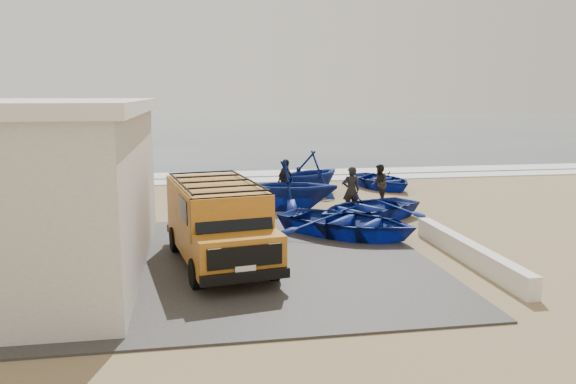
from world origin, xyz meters
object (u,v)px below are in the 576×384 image
parapet (468,252)px  fisherman_middle (379,184)px  boat_mid_left (290,186)px  fisherman_back (285,182)px  boat_near_left (347,222)px  boat_near_right (366,209)px  boat_far_left (309,173)px  boat_far_right (381,180)px  fisherman_front (351,190)px  van (218,220)px

parapet → fisherman_middle: bearing=87.9°
boat_mid_left → parapet: bearing=-141.3°
fisherman_back → boat_mid_left: bearing=-140.7°
boat_near_left → boat_near_right: boat_near_left is taller
boat_near_right → boat_far_left: boat_far_left is taller
parapet → fisherman_back: fisherman_back is taller
parapet → boat_near_left: size_ratio=1.33×
boat_far_right → fisherman_middle: 3.65m
boat_far_left → boat_far_right: size_ratio=0.96×
parapet → fisherman_middle: size_ratio=3.74×
parapet → fisherman_front: (-1.43, 6.39, 0.62)m
parapet → boat_mid_left: 8.30m
boat_near_right → fisherman_front: size_ratio=2.37×
boat_far_right → boat_near_left: bearing=-133.8°
van → boat_far_right: size_ratio=1.39×
boat_far_left → parapet: bearing=-25.9°
boat_near_left → fisherman_back: fisherman_back is taller
van → fisherman_middle: bearing=36.6°
fisherman_back → boat_far_left: bearing=3.5°
fisherman_front → boat_far_right: bearing=-117.4°
van → fisherman_middle: size_ratio=3.38×
van → fisherman_front: van is taller
fisherman_front → fisherman_back: bearing=-44.3°
parapet → boat_near_right: 5.30m
boat_near_right → fisherman_back: (-2.34, 3.45, 0.48)m
boat_far_left → boat_far_right: 3.98m
fisherman_middle → boat_mid_left: bearing=-65.7°
boat_near_left → parapet: bearing=-100.1°
boat_far_left → fisherman_middle: 3.33m
boat_near_left → boat_far_left: bearing=39.4°
parapet → boat_far_left: size_ratio=1.60×
van → boat_far_left: van is taller
boat_near_left → fisherman_front: bearing=23.7°
boat_far_left → boat_far_right: boat_far_left is taller
van → fisherman_back: (3.05, 7.63, -0.26)m
boat_near_right → boat_far_right: (2.76, 6.51, -0.04)m
boat_far_right → boat_near_right: bearing=-131.5°
van → boat_near_left: (4.12, 2.15, -0.72)m
boat_far_left → fisherman_front: (0.77, -4.07, -0.09)m
boat_far_left → fisherman_front: bearing=-27.1°
van → fisherman_back: bearing=58.3°
fisherman_front → fisherman_middle: size_ratio=1.12×
boat_near_right → parapet: bearing=-14.7°
fisherman_back → boat_near_left: bearing=-129.1°
boat_mid_left → boat_far_right: size_ratio=0.94×
parapet → fisherman_front: fisherman_front is taller
parapet → boat_far_left: boat_far_left is taller
fisherman_front → fisherman_back: fisherman_back is taller
fisherman_front → parapet: bearing=104.6°
boat_far_left → fisherman_front: 4.14m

